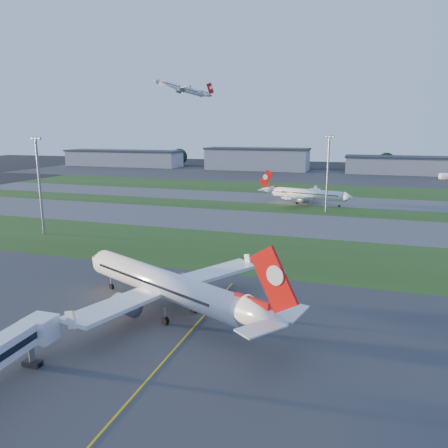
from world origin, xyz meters
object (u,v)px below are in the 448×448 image
at_px(light_mast_centre, 328,169).
at_px(airliner_taxiing, 307,194).
at_px(airliner_parked, 164,285).
at_px(light_mast_west, 39,179).

bearing_deg(light_mast_centre, airliner_taxiing, 120.17).
xyz_separation_m(airliner_parked, airliner_taxiing, (7.97, 107.48, -0.67)).
relative_size(airliner_parked, light_mast_centre, 1.48).
bearing_deg(light_mast_centre, light_mast_west, -141.34).
relative_size(airliner_parked, light_mast_west, 1.48).
relative_size(light_mast_west, light_mast_centre, 1.00).
xyz_separation_m(light_mast_west, light_mast_centre, (70.00, 56.00, 0.00)).
bearing_deg(airliner_taxiing, light_mast_west, 63.35).
xyz_separation_m(airliner_parked, light_mast_west, (-53.76, 37.26, 10.32)).
height_order(airliner_parked, airliner_taxiing, airliner_parked).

